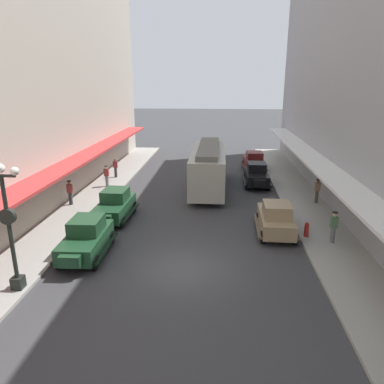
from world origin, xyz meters
TOP-DOWN VIEW (x-y plane):
  - ground_plane at (0.00, 0.00)m, footprint 200.00×200.00m
  - sidewalk_left at (-7.50, 0.00)m, footprint 3.00×60.00m
  - sidewalk_right at (7.50, 0.00)m, footprint 3.00×60.00m
  - parked_car_0 at (-4.76, 0.96)m, footprint 2.24×4.29m
  - parked_car_1 at (4.65, 14.09)m, footprint 2.15×4.26m
  - parked_car_2 at (4.79, 4.30)m, footprint 2.20×4.28m
  - parked_car_3 at (4.89, 19.29)m, footprint 2.30×4.32m
  - parked_car_4 at (-4.74, 5.84)m, footprint 2.22×4.29m
  - streetcar at (0.77, 12.72)m, footprint 2.56×9.61m
  - lamp_post_with_clock at (-6.40, -2.38)m, footprint 1.42×0.44m
  - fire_hydrant at (6.35, 3.68)m, footprint 0.24×0.24m
  - pedestrian_0 at (-8.39, 7.85)m, footprint 0.36×0.28m
  - pedestrian_1 at (7.53, 3.03)m, footprint 0.36×0.28m
  - pedestrian_2 at (-7.39, 15.27)m, footprint 0.36×0.24m
  - pedestrian_3 at (-7.28, 12.41)m, footprint 0.36×0.28m
  - pedestrian_4 at (8.32, 9.52)m, footprint 0.36×0.28m

SIDE VIEW (x-z plane):
  - ground_plane at x=0.00m, z-range 0.00..0.00m
  - sidewalk_left at x=-7.50m, z-range 0.00..0.15m
  - sidewalk_right at x=7.50m, z-range 0.00..0.15m
  - fire_hydrant at x=6.35m, z-range 0.15..0.97m
  - parked_car_0 at x=-4.76m, z-range 0.02..1.86m
  - parked_car_1 at x=4.65m, z-range 0.02..1.86m
  - parked_car_2 at x=4.79m, z-range 0.02..1.86m
  - parked_car_3 at x=4.89m, z-range 0.02..1.86m
  - parked_car_4 at x=-4.74m, z-range 0.02..1.86m
  - pedestrian_2 at x=-7.39m, z-range 0.17..1.81m
  - pedestrian_0 at x=-8.39m, z-range 0.18..1.85m
  - pedestrian_1 at x=7.53m, z-range 0.18..1.85m
  - pedestrian_3 at x=-7.28m, z-range 0.18..1.85m
  - pedestrian_4 at x=8.32m, z-range 0.18..1.85m
  - streetcar at x=0.77m, z-range 0.17..3.63m
  - lamp_post_with_clock at x=-6.40m, z-range 0.41..5.57m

